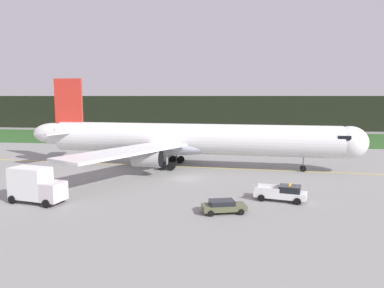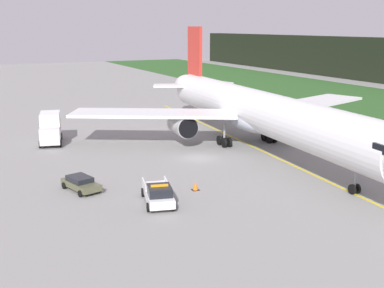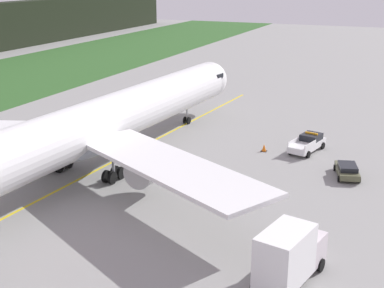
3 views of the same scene
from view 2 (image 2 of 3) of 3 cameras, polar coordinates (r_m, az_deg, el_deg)
ground at (r=56.95m, az=0.73°, el=-1.58°), size 320.00×320.00×0.00m
taxiway_centerline_main at (r=61.20m, az=7.65°, el=-0.64°), size 73.61×5.65×0.01m
airliner at (r=60.93m, az=7.45°, el=3.62°), size 55.30×43.06×14.48m
ops_pickup_truck at (r=42.29m, az=-3.85°, el=-5.63°), size 5.94×3.33×1.94m
catering_truck at (r=66.03m, az=-15.75°, el=1.74°), size 6.48×3.75×4.01m
staff_car at (r=46.73m, az=-12.49°, el=-4.34°), size 4.65×2.98×1.30m
apron_cone at (r=45.84m, az=0.39°, el=-4.77°), size 0.65×0.65×0.81m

